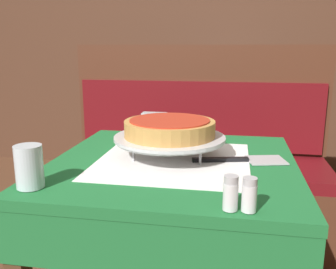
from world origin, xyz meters
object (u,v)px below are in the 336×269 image
(salt_shaker, at_px, (231,193))
(booth_bench, at_px, (194,186))
(pizza_pan_stand, at_px, (170,139))
(dining_table_front, at_px, (173,191))
(water_glass_near, at_px, (29,167))
(deep_dish_pizza, at_px, (170,128))
(pizza_server, at_px, (244,160))
(dining_table_rear, at_px, (232,110))
(condiment_caddy, at_px, (241,91))
(napkin_holder, at_px, (154,124))
(pepper_shaker, at_px, (249,195))

(salt_shaker, bearing_deg, booth_bench, 99.74)
(pizza_pan_stand, bearing_deg, dining_table_front, -57.76)
(water_glass_near, bearing_deg, pizza_pan_stand, 46.42)
(dining_table_front, distance_m, booth_bench, 0.87)
(deep_dish_pizza, xyz_separation_m, pizza_server, (0.24, 0.00, -0.10))
(pizza_pan_stand, distance_m, salt_shaker, 0.42)
(dining_table_front, relative_size, dining_table_rear, 1.07)
(water_glass_near, xyz_separation_m, condiment_caddy, (0.56, 1.99, -0.02))
(water_glass_near, relative_size, condiment_caddy, 0.71)
(deep_dish_pizza, bearing_deg, water_glass_near, -133.58)
(salt_shaker, relative_size, condiment_caddy, 0.51)
(dining_table_rear, xyz_separation_m, deep_dish_pizza, (-0.19, -1.68, 0.22))
(booth_bench, relative_size, pizza_pan_stand, 3.94)
(salt_shaker, bearing_deg, condiment_caddy, 88.71)
(deep_dish_pizza, relative_size, pizza_server, 0.98)
(water_glass_near, bearing_deg, booth_bench, 74.40)
(dining_table_front, relative_size, pizza_pan_stand, 2.13)
(deep_dish_pizza, bearing_deg, dining_table_rear, 83.63)
(booth_bench, relative_size, water_glass_near, 12.80)
(pizza_server, distance_m, salt_shaker, 0.38)
(napkin_holder, bearing_deg, pizza_pan_stand, -69.33)
(pepper_shaker, height_order, napkin_holder, napkin_holder)
(dining_table_front, relative_size, salt_shaker, 9.66)
(deep_dish_pizza, xyz_separation_m, salt_shaker, (0.20, -0.37, -0.06))
(dining_table_front, xyz_separation_m, dining_table_rear, (0.17, 1.70, -0.01))
(deep_dish_pizza, height_order, pizza_server, deep_dish_pizza)
(deep_dish_pizza, height_order, water_glass_near, deep_dish_pizza)
(dining_table_front, bearing_deg, dining_table_rear, 84.29)
(pizza_server, xyz_separation_m, napkin_holder, (-0.36, 0.31, 0.04))
(pizza_server, xyz_separation_m, water_glass_near, (-0.55, -0.33, 0.05))
(pizza_server, bearing_deg, booth_bench, 106.78)
(booth_bench, xyz_separation_m, deep_dish_pizza, (-0.00, -0.79, 0.50))
(dining_table_rear, relative_size, pizza_pan_stand, 1.99)
(dining_table_rear, distance_m, salt_shaker, 2.06)
(dining_table_front, relative_size, napkin_holder, 7.69)
(dining_table_front, bearing_deg, deep_dish_pizza, 122.24)
(pizza_pan_stand, distance_m, pizza_server, 0.25)
(booth_bench, xyz_separation_m, water_glass_near, (-0.31, -1.11, 0.46))
(booth_bench, relative_size, deep_dish_pizza, 4.86)
(dining_table_rear, bearing_deg, napkin_holder, -102.61)
(booth_bench, bearing_deg, water_glass_near, -105.60)
(booth_bench, xyz_separation_m, pizza_pan_stand, (-0.00, -0.79, 0.46))
(dining_table_rear, height_order, booth_bench, booth_bench)
(pepper_shaker, distance_m, napkin_holder, 0.77)
(pizza_server, height_order, water_glass_near, water_glass_near)
(dining_table_front, height_order, water_glass_near, water_glass_near)
(dining_table_front, distance_m, pizza_server, 0.25)
(booth_bench, xyz_separation_m, condiment_caddy, (0.25, 0.88, 0.43))
(salt_shaker, distance_m, condiment_caddy, 2.04)
(dining_table_rear, relative_size, condiment_caddy, 4.56)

